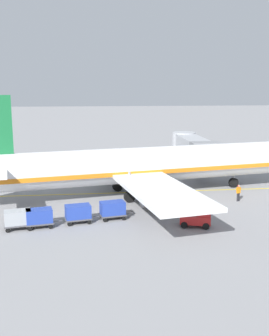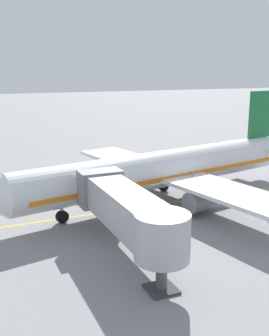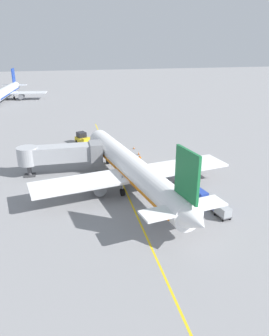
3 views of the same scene
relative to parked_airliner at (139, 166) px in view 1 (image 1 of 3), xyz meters
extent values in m
plane|color=gray|center=(-1.19, 1.44, -3.19)|extent=(400.00, 400.00, 0.00)
cube|color=gold|center=(-1.19, 1.44, -3.18)|extent=(0.24, 80.00, 0.01)
cylinder|color=white|center=(-0.05, 0.27, 0.10)|extent=(9.64, 32.13, 3.70)
cube|color=orange|center=(-0.05, 0.27, -0.36)|extent=(9.20, 29.62, 0.44)
cube|color=black|center=(-2.94, 15.39, 0.75)|extent=(2.93, 1.60, 0.60)
cube|color=white|center=(0.14, -0.71, -0.55)|extent=(30.44, 10.74, 0.36)
cylinder|color=gray|center=(-5.42, -0.96, -1.80)|extent=(2.57, 3.52, 2.00)
cylinder|color=gray|center=(5.39, 1.10, -1.80)|extent=(2.57, 3.52, 2.00)
cylinder|color=black|center=(-2.15, 11.27, -2.64)|extent=(0.65, 1.16, 1.10)
cylinder|color=gray|center=(-2.15, 11.27, -1.09)|extent=(0.24, 0.24, 2.00)
cylinder|color=black|center=(-1.93, -2.13, -2.64)|extent=(0.65, 1.16, 1.10)
cylinder|color=gray|center=(-1.93, -2.13, -1.09)|extent=(0.24, 0.24, 2.00)
cylinder|color=black|center=(2.58, -1.26, -2.64)|extent=(0.65, 1.16, 1.10)
cylinder|color=gray|center=(2.58, -1.26, -1.09)|extent=(0.24, 0.24, 2.00)
cube|color=#A8AAAF|center=(-9.64, 8.53, 0.30)|extent=(11.85, 2.80, 2.60)
cube|color=gray|center=(-4.52, 8.53, 0.30)|extent=(2.00, 3.50, 2.99)
cylinder|color=#A8AAAF|center=(-15.57, 8.53, 0.30)|extent=(3.36, 3.36, 2.86)
cylinder|color=#4C4C51|center=(-15.57, 8.53, -2.09)|extent=(0.70, 0.70, 2.19)
cube|color=#38383A|center=(-15.57, 8.53, -3.11)|extent=(1.80, 1.80, 0.16)
cube|color=#B21E1E|center=(10.31, 3.42, -2.56)|extent=(1.85, 2.74, 0.70)
cube|color=#B21E1E|center=(10.51, 4.08, -1.99)|extent=(1.27, 1.29, 0.44)
cube|color=black|center=(10.12, 2.76, -1.89)|extent=(0.85, 0.39, 0.64)
cylinder|color=black|center=(10.35, 3.54, -1.91)|extent=(0.15, 0.28, 0.54)
cylinder|color=black|center=(10.04, 4.41, -2.91)|extent=(0.35, 0.59, 0.56)
cylinder|color=black|center=(11.08, 4.11, -2.91)|extent=(0.35, 0.59, 0.56)
cylinder|color=black|center=(9.55, 2.73, -2.91)|extent=(0.35, 0.59, 0.56)
cylinder|color=black|center=(10.59, 2.43, -2.91)|extent=(0.35, 0.59, 0.56)
cube|color=#4C4C51|center=(7.63, -3.26, -2.77)|extent=(1.70, 2.41, 0.12)
cube|color=#233D9E|center=(7.63, -3.26, -2.16)|extent=(1.61, 2.29, 1.10)
cylinder|color=#4C4C51|center=(7.35, -1.83, -2.78)|extent=(0.20, 0.70, 0.07)
cylinder|color=black|center=(6.93, -2.55, -3.01)|extent=(0.19, 0.38, 0.36)
cylinder|color=black|center=(8.01, -2.34, -3.01)|extent=(0.19, 0.38, 0.36)
cylinder|color=black|center=(7.25, -4.17, -3.01)|extent=(0.19, 0.38, 0.36)
cylinder|color=black|center=(8.33, -3.96, -3.01)|extent=(0.19, 0.38, 0.36)
cube|color=#4C4C51|center=(8.34, -6.23, -2.77)|extent=(1.70, 2.41, 0.12)
cube|color=#233D9E|center=(8.34, -6.23, -2.16)|extent=(1.61, 2.29, 1.10)
cylinder|color=#4C4C51|center=(8.06, -4.80, -2.78)|extent=(0.20, 0.70, 0.07)
cylinder|color=black|center=(7.64, -5.52, -3.01)|extent=(0.19, 0.38, 0.36)
cylinder|color=black|center=(8.72, -5.31, -3.01)|extent=(0.19, 0.38, 0.36)
cylinder|color=black|center=(7.95, -7.14, -3.01)|extent=(0.19, 0.38, 0.36)
cylinder|color=black|center=(9.04, -6.93, -3.01)|extent=(0.19, 0.38, 0.36)
cube|color=#4C4C51|center=(9.11, -9.36, -2.77)|extent=(1.70, 2.41, 0.12)
cube|color=#233D9E|center=(9.11, -9.36, -2.16)|extent=(1.61, 2.29, 1.10)
cylinder|color=#4C4C51|center=(8.83, -7.94, -2.78)|extent=(0.20, 0.70, 0.07)
cylinder|color=black|center=(8.40, -8.66, -3.01)|extent=(0.19, 0.38, 0.36)
cylinder|color=black|center=(9.49, -8.44, -3.01)|extent=(0.19, 0.38, 0.36)
cylinder|color=black|center=(8.72, -10.28, -3.01)|extent=(0.19, 0.38, 0.36)
cylinder|color=black|center=(9.81, -10.06, -3.01)|extent=(0.19, 0.38, 0.36)
cube|color=#4C4C51|center=(9.29, -11.04, -2.77)|extent=(1.70, 2.41, 0.12)
cube|color=#999EA3|center=(9.29, -11.04, -2.16)|extent=(1.61, 2.29, 1.10)
cylinder|color=#4C4C51|center=(9.01, -9.62, -2.78)|extent=(0.20, 0.70, 0.07)
cylinder|color=black|center=(8.59, -10.34, -3.01)|extent=(0.19, 0.38, 0.36)
cylinder|color=black|center=(9.67, -10.13, -3.01)|extent=(0.19, 0.38, 0.36)
cylinder|color=black|center=(8.90, -11.96, -3.01)|extent=(0.19, 0.38, 0.36)
cylinder|color=black|center=(9.99, -11.75, -3.01)|extent=(0.19, 0.38, 0.36)
cylinder|color=#232328|center=(3.37, 9.81, -2.76)|extent=(0.15, 0.15, 0.85)
cylinder|color=#232328|center=(3.45, 9.63, -2.76)|extent=(0.15, 0.15, 0.85)
cube|color=orange|center=(3.41, 9.72, -2.04)|extent=(0.38, 0.45, 0.60)
cylinder|color=orange|center=(3.30, 9.95, -2.09)|extent=(0.17, 0.24, 0.57)
cylinder|color=orange|center=(3.51, 9.49, -2.09)|extent=(0.17, 0.24, 0.57)
sphere|color=tan|center=(3.41, 9.72, -1.61)|extent=(0.22, 0.22, 0.22)
cube|color=red|center=(3.41, 9.72, -1.59)|extent=(0.18, 0.27, 0.10)
camera|label=1|loc=(41.25, -5.20, 8.19)|focal=43.03mm
camera|label=2|loc=(-35.09, 18.97, 9.88)|focal=43.19mm
camera|label=3|loc=(-9.49, -44.42, 18.06)|focal=35.26mm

